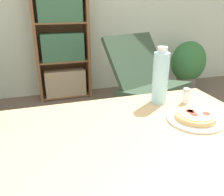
{
  "coord_description": "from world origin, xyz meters",
  "views": [
    {
      "loc": [
        -0.3,
        -0.69,
        1.22
      ],
      "look_at": [
        -0.0,
        0.25,
        0.82
      ],
      "focal_mm": 38.0,
      "sensor_mm": 36.0,
      "label": 1
    }
  ],
  "objects_px": {
    "drink_bottle": "(160,77)",
    "potted_plant_floor": "(188,64)",
    "pizza_on_plate": "(195,118)",
    "bookshelf": "(62,45)",
    "lounge_chair_far": "(146,91)",
    "salt_shaker": "(186,96)"
  },
  "relations": [
    {
      "from": "drink_bottle",
      "to": "potted_plant_floor",
      "type": "relative_size",
      "value": 0.38
    },
    {
      "from": "drink_bottle",
      "to": "potted_plant_floor",
      "type": "xyz_separation_m",
      "value": [
        1.5,
        1.91,
        -0.5
      ]
    },
    {
      "from": "pizza_on_plate",
      "to": "drink_bottle",
      "type": "height_order",
      "value": "drink_bottle"
    },
    {
      "from": "drink_bottle",
      "to": "bookshelf",
      "type": "xyz_separation_m",
      "value": [
        -0.24,
        2.18,
        -0.19
      ]
    },
    {
      "from": "lounge_chair_far",
      "to": "potted_plant_floor",
      "type": "bearing_deg",
      "value": 12.02
    },
    {
      "from": "pizza_on_plate",
      "to": "lounge_chair_far",
      "type": "xyz_separation_m",
      "value": [
        0.51,
        1.54,
        -0.49
      ]
    },
    {
      "from": "salt_shaker",
      "to": "lounge_chair_far",
      "type": "distance_m",
      "value": 1.52
    },
    {
      "from": "drink_bottle",
      "to": "potted_plant_floor",
      "type": "height_order",
      "value": "drink_bottle"
    },
    {
      "from": "drink_bottle",
      "to": "lounge_chair_far",
      "type": "bearing_deg",
      "value": 66.7
    },
    {
      "from": "bookshelf",
      "to": "drink_bottle",
      "type": "bearing_deg",
      "value": -83.81
    },
    {
      "from": "lounge_chair_far",
      "to": "salt_shaker",
      "type": "bearing_deg",
      "value": -128.58
    },
    {
      "from": "pizza_on_plate",
      "to": "lounge_chair_far",
      "type": "height_order",
      "value": "lounge_chair_far"
    },
    {
      "from": "salt_shaker",
      "to": "lounge_chair_far",
      "type": "bearing_deg",
      "value": 71.9
    },
    {
      "from": "drink_bottle",
      "to": "pizza_on_plate",
      "type": "bearing_deg",
      "value": -77.06
    },
    {
      "from": "drink_bottle",
      "to": "potted_plant_floor",
      "type": "distance_m",
      "value": 2.48
    },
    {
      "from": "pizza_on_plate",
      "to": "salt_shaker",
      "type": "height_order",
      "value": "salt_shaker"
    },
    {
      "from": "lounge_chair_far",
      "to": "potted_plant_floor",
      "type": "height_order",
      "value": "lounge_chair_far"
    },
    {
      "from": "salt_shaker",
      "to": "bookshelf",
      "type": "bearing_deg",
      "value": 99.15
    },
    {
      "from": "bookshelf",
      "to": "potted_plant_floor",
      "type": "bearing_deg",
      "value": -8.69
    },
    {
      "from": "potted_plant_floor",
      "to": "pizza_on_plate",
      "type": "bearing_deg",
      "value": -124.22
    },
    {
      "from": "lounge_chair_far",
      "to": "bookshelf",
      "type": "height_order",
      "value": "bookshelf"
    },
    {
      "from": "drink_bottle",
      "to": "salt_shaker",
      "type": "height_order",
      "value": "drink_bottle"
    }
  ]
}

